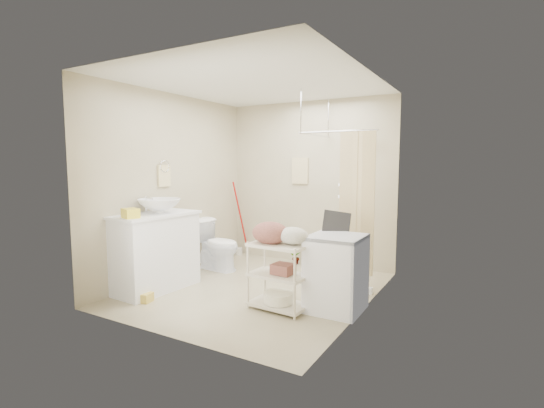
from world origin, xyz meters
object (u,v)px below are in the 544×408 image
Objects in this scene: vanity at (154,251)px; toilet at (217,245)px; laundry_rack at (279,270)px; washing_machine at (336,273)px.

vanity is 1.17m from toilet.
toilet is 1.90m from laundry_rack.
washing_machine is (2.18, -0.70, 0.04)m from toilet.
vanity reaches higher than washing_machine.
washing_machine is 0.94× the size of laundry_rack.
vanity is at bearing -170.73° from laundry_rack.
washing_machine is at bearing 14.86° from vanity.
toilet is 0.86× the size of laundry_rack.
washing_machine is at bearing 31.76° from laundry_rack.
laundry_rack is at bearing -116.56° from toilet.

